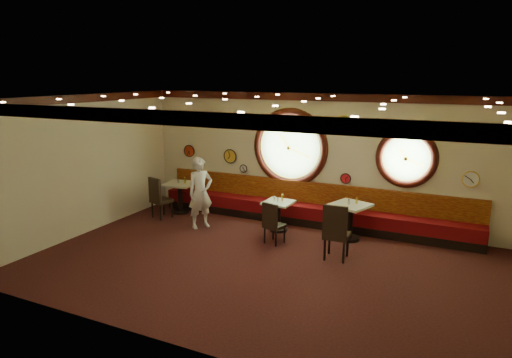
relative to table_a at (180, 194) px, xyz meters
name	(u,v)px	position (x,y,z in m)	size (l,w,h in m)	color
floor	(262,264)	(3.42, -2.18, -0.52)	(9.00, 6.00, 0.00)	black
ceiling	(262,99)	(3.42, -2.18, 2.68)	(9.00, 6.00, 0.02)	gold
wall_back	(313,159)	(3.42, 0.82, 1.08)	(9.00, 0.02, 3.20)	beige
wall_front	(165,234)	(3.42, -5.18, 1.08)	(9.00, 0.02, 3.20)	beige
wall_left	(84,165)	(-1.08, -2.18, 1.08)	(0.02, 6.00, 3.20)	beige
molding_back	(314,97)	(3.42, 0.77, 2.59)	(9.00, 0.10, 0.18)	#340E09
molding_front	(162,118)	(3.42, -5.13, 2.59)	(9.00, 0.10, 0.18)	#340E09
molding_left	(80,99)	(-1.03, -2.18, 2.59)	(0.10, 6.00, 0.18)	#340E09
banquette_base	(308,220)	(3.42, 0.54, -0.42)	(8.00, 0.55, 0.20)	black
banquette_seat	(308,211)	(3.42, 0.54, -0.17)	(8.00, 0.55, 0.30)	#5D080E
banquette_back	(311,193)	(3.42, 0.76, 0.23)	(8.00, 0.10, 0.55)	#650D08
porthole_left_glass	(290,147)	(2.82, 0.81, 1.33)	(1.66, 1.66, 0.02)	#8DC274
porthole_left_frame	(290,147)	(2.82, 0.80, 1.33)	(1.98, 1.98, 0.18)	#340E09
porthole_left_ring	(290,148)	(2.82, 0.77, 1.33)	(1.61, 1.61, 0.03)	gold
porthole_right_glass	(406,158)	(5.62, 0.81, 1.28)	(1.10, 1.10, 0.02)	#8DC274
porthole_right_frame	(406,158)	(5.62, 0.80, 1.28)	(1.38, 1.38, 0.18)	#340E09
porthole_right_ring	(406,158)	(5.62, 0.77, 1.28)	(1.09, 1.09, 0.03)	gold
wall_clock_0	(230,156)	(1.12, 0.78, 0.98)	(0.36, 0.36, 0.03)	gold
wall_clock_1	(244,169)	(1.52, 0.78, 0.68)	(0.20, 0.20, 0.03)	white
wall_clock_2	(240,121)	(1.42, 0.78, 1.93)	(0.24, 0.24, 0.03)	black
wall_clock_3	(471,179)	(6.97, 0.78, 0.93)	(0.34, 0.34, 0.03)	white
wall_clock_4	(462,134)	(6.72, 0.78, 1.88)	(0.28, 0.28, 0.03)	black
wall_clock_5	(189,151)	(-0.18, 0.78, 1.03)	(0.32, 0.32, 0.03)	#B93012
wall_clock_6	(346,178)	(4.27, 0.78, 0.68)	(0.24, 0.24, 0.03)	red
wall_clock_7	(344,122)	(4.17, 0.78, 2.03)	(0.30, 0.30, 0.03)	#8AC13C
table_a	(180,194)	(0.00, 0.00, 0.00)	(0.84, 0.84, 0.82)	black
table_b	(278,212)	(2.95, -0.23, -0.06)	(0.68, 0.68, 0.72)	black
table_c	(350,217)	(4.62, -0.09, 0.01)	(0.96, 0.96, 0.83)	black
chair_a	(158,195)	(-0.20, -0.67, 0.10)	(0.57, 0.57, 0.67)	black
chair_b	(272,220)	(3.17, -1.09, 0.02)	(0.48, 0.48, 0.58)	black
chair_c	(336,229)	(4.66, -1.37, 0.15)	(0.51, 0.51, 0.72)	black
condiment_a_salt	(179,181)	(-0.02, -0.01, 0.35)	(0.04, 0.04, 0.10)	silver
condiment_b_salt	(274,198)	(2.84, -0.21, 0.26)	(0.04, 0.04, 0.11)	silver
condiment_c_salt	(349,201)	(4.57, -0.06, 0.36)	(0.03, 0.03, 0.09)	silver
condiment_a_pepper	(178,181)	(-0.03, -0.03, 0.35)	(0.04, 0.04, 0.10)	silver
condiment_b_pepper	(278,200)	(2.95, -0.27, 0.25)	(0.04, 0.04, 0.10)	silver
condiment_c_pepper	(349,202)	(4.59, -0.14, 0.38)	(0.04, 0.04, 0.11)	silver
condiment_a_bottle	(185,180)	(0.15, 0.04, 0.38)	(0.05, 0.05, 0.16)	gold
condiment_b_bottle	(282,197)	(3.00, -0.12, 0.28)	(0.05, 0.05, 0.16)	gold
condiment_c_bottle	(357,201)	(4.74, -0.01, 0.39)	(0.04, 0.04, 0.14)	gold
waiter	(200,193)	(1.15, -0.79, 0.35)	(0.63, 0.41, 1.72)	silver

